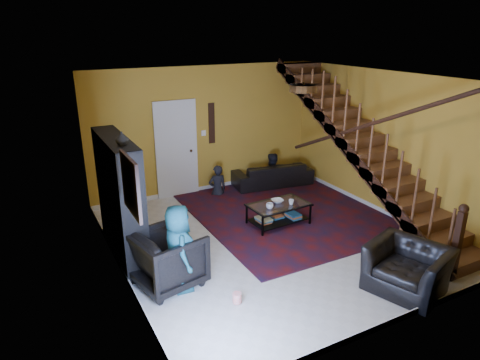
{
  "coord_description": "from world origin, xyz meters",
  "views": [
    {
      "loc": [
        -3.68,
        -5.79,
        3.56
      ],
      "look_at": [
        -0.38,
        0.4,
        1.04
      ],
      "focal_mm": 32.0,
      "sensor_mm": 36.0,
      "label": 1
    }
  ],
  "objects_px": {
    "coffee_table": "(278,213)",
    "bookshelf": "(121,201)",
    "armchair_right": "(407,268)",
    "sofa": "(272,174)",
    "armchair_left": "(168,259)"
  },
  "relations": [
    {
      "from": "armchair_left",
      "to": "coffee_table",
      "type": "xyz_separation_m",
      "value": [
        2.5,
        0.94,
        -0.18
      ]
    },
    {
      "from": "coffee_table",
      "to": "armchair_left",
      "type": "bearing_deg",
      "value": -159.47
    },
    {
      "from": "sofa",
      "to": "armchair_right",
      "type": "height_order",
      "value": "armchair_right"
    },
    {
      "from": "bookshelf",
      "to": "sofa",
      "type": "bearing_deg",
      "value": 23.53
    },
    {
      "from": "coffee_table",
      "to": "bookshelf",
      "type": "bearing_deg",
      "value": 176.06
    },
    {
      "from": "bookshelf",
      "to": "armchair_right",
      "type": "bearing_deg",
      "value": -40.79
    },
    {
      "from": "sofa",
      "to": "armchair_right",
      "type": "xyz_separation_m",
      "value": [
        -0.6,
        -4.55,
        0.06
      ]
    },
    {
      "from": "bookshelf",
      "to": "armchair_right",
      "type": "distance_m",
      "value": 4.41
    },
    {
      "from": "armchair_left",
      "to": "coffee_table",
      "type": "distance_m",
      "value": 2.67
    },
    {
      "from": "bookshelf",
      "to": "sofa",
      "type": "xyz_separation_m",
      "value": [
        3.9,
        1.7,
        -0.69
      ]
    },
    {
      "from": "sofa",
      "to": "armchair_left",
      "type": "bearing_deg",
      "value": 46.54
    },
    {
      "from": "bookshelf",
      "to": "coffee_table",
      "type": "bearing_deg",
      "value": -3.94
    },
    {
      "from": "armchair_left",
      "to": "armchair_right",
      "type": "relative_size",
      "value": 0.89
    },
    {
      "from": "sofa",
      "to": "coffee_table",
      "type": "xyz_separation_m",
      "value": [
        -1.05,
        -1.9,
        -0.03
      ]
    },
    {
      "from": "bookshelf",
      "to": "coffee_table",
      "type": "xyz_separation_m",
      "value": [
        2.85,
        -0.2,
        -0.72
      ]
    }
  ]
}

